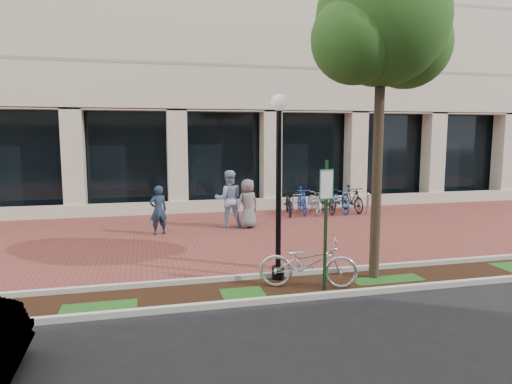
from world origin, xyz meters
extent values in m
plane|color=black|center=(0.00, 0.00, 0.00)|extent=(120.00, 120.00, 0.00)
cube|color=brown|center=(0.00, 0.00, 0.01)|extent=(40.00, 9.00, 0.01)
cube|color=black|center=(0.00, -5.25, 0.01)|extent=(40.00, 1.50, 0.01)
cube|color=beige|center=(0.00, -4.50, 0.06)|extent=(40.00, 0.12, 0.12)
cube|color=beige|center=(0.00, -6.00, 0.06)|extent=(40.00, 0.12, 0.12)
cube|color=beige|center=(0.00, 10.50, 10.10)|extent=(40.00, 12.00, 11.80)
cube|color=black|center=(0.00, 5.60, 2.10)|extent=(40.00, 0.15, 4.20)
cube|color=beige|center=(0.00, 4.50, 0.25)|extent=(40.00, 0.25, 0.50)
cube|color=beige|center=(0.00, 4.90, 2.10)|extent=(0.80, 0.80, 4.20)
cube|color=#153A1B|center=(0.25, -5.57, 1.36)|extent=(0.05, 0.05, 2.71)
cube|color=#196736|center=(0.25, -5.60, 2.22)|extent=(0.34, 0.02, 0.62)
cube|color=silver|center=(0.25, -5.61, 2.22)|extent=(0.30, 0.01, 0.56)
cylinder|color=black|center=(-0.48, -4.64, 0.15)|extent=(0.28, 0.28, 0.30)
cylinder|color=black|center=(-0.48, -4.64, 1.88)|extent=(0.12, 0.12, 3.76)
sphere|color=silver|center=(-0.48, -4.64, 3.90)|extent=(0.36, 0.36, 0.36)
cylinder|color=#4A3A2A|center=(1.66, -5.04, 2.12)|extent=(0.22, 0.22, 4.24)
sphere|color=#285019|center=(1.66, -5.04, 5.65)|extent=(2.82, 2.82, 2.82)
sphere|color=#285019|center=(2.44, -4.76, 5.22)|extent=(1.98, 1.98, 1.98)
sphere|color=#285019|center=(0.96, -5.25, 5.15)|extent=(1.84, 1.84, 1.84)
imported|color=silver|center=(-0.02, -5.32, 0.54)|extent=(2.19, 1.32, 1.09)
imported|color=#1B2B45|center=(-2.93, 0.66, 0.80)|extent=(0.67, 0.54, 1.60)
imported|color=#88A5CA|center=(-0.52, 1.26, 1.00)|extent=(1.01, 0.81, 1.99)
imported|color=slate|center=(0.10, 1.00, 0.85)|extent=(0.97, 0.81, 1.70)
cylinder|color=silver|center=(5.36, 2.38, 0.39)|extent=(0.11, 0.11, 0.79)
sphere|color=silver|center=(5.36, 2.38, 0.84)|extent=(0.12, 0.12, 0.12)
imported|color=black|center=(2.28, 3.13, 0.49)|extent=(1.02, 1.98, 0.99)
imported|color=#213A9B|center=(2.83, 3.13, 0.55)|extent=(0.78, 1.88, 1.10)
imported|color=#B7B8BC|center=(3.38, 3.13, 0.49)|extent=(0.84, 1.94, 0.99)
imported|color=black|center=(3.93, 3.13, 0.55)|extent=(0.60, 1.85, 1.10)
imported|color=#224E9B|center=(4.48, 3.13, 0.49)|extent=(0.67, 1.89, 0.99)
imported|color=black|center=(5.03, 3.13, 0.55)|extent=(0.62, 1.85, 1.10)
cylinder|color=silver|center=(3.65, 3.13, 0.40)|extent=(0.04, 0.04, 0.80)
camera|label=1|loc=(-3.31, -14.13, 3.24)|focal=32.00mm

